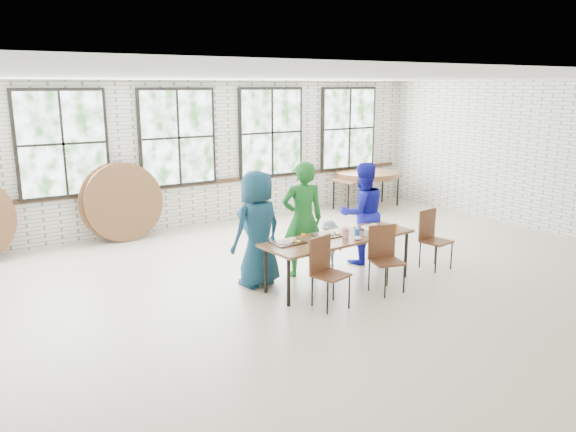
# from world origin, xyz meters

# --- Properties ---
(room) EXTENTS (12.00, 12.00, 12.00)m
(room) POSITION_xyz_m (0.00, 4.44, 1.83)
(room) COLOR #B6A891
(room) RESTS_ON ground
(dining_table) EXTENTS (2.44, 0.94, 0.74)m
(dining_table) POSITION_xyz_m (0.62, -0.01, 0.69)
(dining_table) COLOR brown
(dining_table) RESTS_ON ground
(chair_near_left) EXTENTS (0.51, 0.50, 0.95)m
(chair_near_left) POSITION_xyz_m (-0.03, -0.56, 0.56)
(chair_near_left) COLOR #54301C
(chair_near_left) RESTS_ON ground
(chair_near_right) EXTENTS (0.52, 0.50, 0.95)m
(chair_near_right) POSITION_xyz_m (1.04, -0.54, 0.56)
(chair_near_right) COLOR #54301C
(chair_near_right) RESTS_ON ground
(chair_spare) EXTENTS (0.48, 0.46, 0.95)m
(chair_spare) POSITION_xyz_m (2.40, -0.18, 0.56)
(chair_spare) COLOR #54301C
(chair_spare) RESTS_ON ground
(adult_teal) EXTENTS (0.93, 0.69, 1.72)m
(adult_teal) POSITION_xyz_m (-0.37, 0.64, 0.86)
(adult_teal) COLOR navy
(adult_teal) RESTS_ON ground
(adult_green) EXTENTS (0.75, 0.61, 1.79)m
(adult_green) POSITION_xyz_m (0.43, 0.64, 0.90)
(adult_green) COLOR #1B6624
(adult_green) RESTS_ON ground
(toddler) EXTENTS (0.53, 0.31, 0.81)m
(toddler) POSITION_xyz_m (0.94, 0.64, 0.40)
(toddler) COLOR #172A48
(toddler) RESTS_ON ground
(adult_blue) EXTENTS (0.93, 0.79, 1.69)m
(adult_blue) POSITION_xyz_m (1.62, 0.64, 0.84)
(adult_blue) COLOR #181BAB
(adult_blue) RESTS_ON ground
(storage_table) EXTENTS (1.87, 0.93, 0.74)m
(storage_table) POSITION_xyz_m (4.56, 3.90, 0.69)
(storage_table) COLOR brown
(storage_table) RESTS_ON ground
(tabletop_clutter) EXTENTS (2.00, 0.63, 0.11)m
(tabletop_clutter) POSITION_xyz_m (0.71, -0.03, 0.77)
(tabletop_clutter) COLOR black
(tabletop_clutter) RESTS_ON dining_table
(round_tops_stacked) EXTENTS (1.50, 1.50, 0.13)m
(round_tops_stacked) POSITION_xyz_m (4.56, 3.90, 0.80)
(round_tops_stacked) COLOR brown
(round_tops_stacked) RESTS_ON storage_table
(round_tops_leaning) EXTENTS (4.20, 0.46, 1.50)m
(round_tops_leaning) POSITION_xyz_m (-2.60, 4.18, 0.74)
(round_tops_leaning) COLOR brown
(round_tops_leaning) RESTS_ON ground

